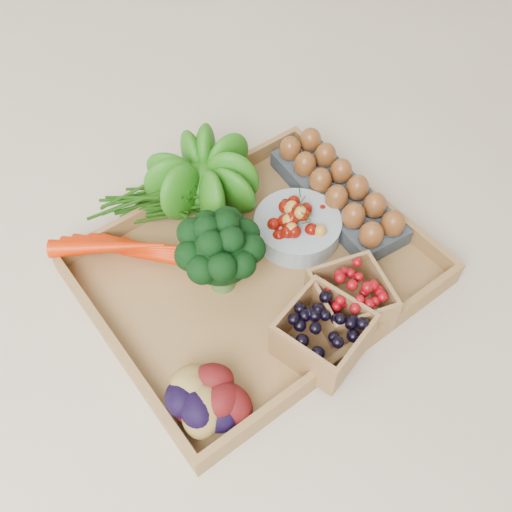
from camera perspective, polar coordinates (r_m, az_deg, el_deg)
ground at (r=1.01m, az=0.00°, el=-2.05°), size 4.00×4.00×0.00m
tray at (r=1.00m, az=0.00°, el=-1.81°), size 0.55×0.45×0.01m
carrots at (r=1.01m, az=-10.73°, el=0.44°), size 0.22×0.15×0.05m
lettuce at (r=1.06m, az=-5.43°, el=8.33°), size 0.15×0.15×0.15m
broccoli at (r=0.94m, az=-3.49°, el=-0.83°), size 0.14×0.14×0.11m
cherry_bowl at (r=1.04m, az=4.15°, el=2.87°), size 0.16×0.16×0.04m
egg_carton at (r=1.10m, az=8.09°, el=5.97°), size 0.14×0.31×0.04m
potatoes at (r=0.84m, az=-5.11°, el=-13.52°), size 0.16×0.16×0.09m
punnet_blackberry at (r=0.89m, az=6.73°, el=-7.76°), size 0.15×0.15×0.08m
punnet_raspberry at (r=0.93m, az=9.40°, el=-4.31°), size 0.14×0.14×0.08m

